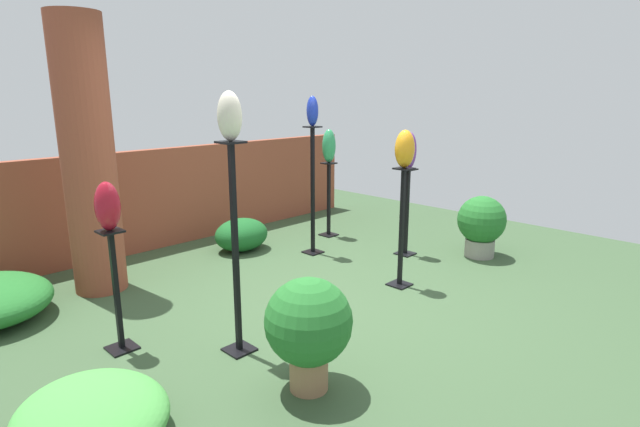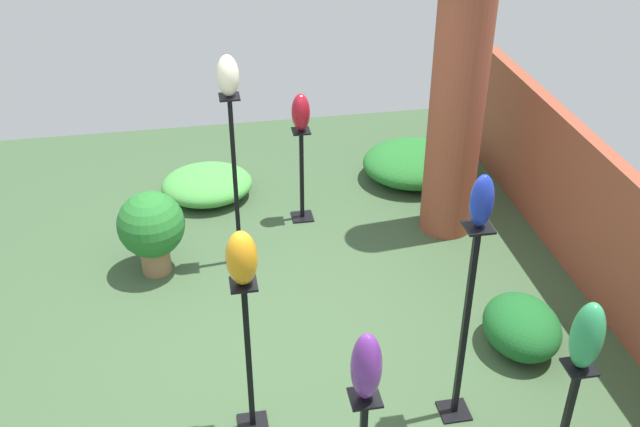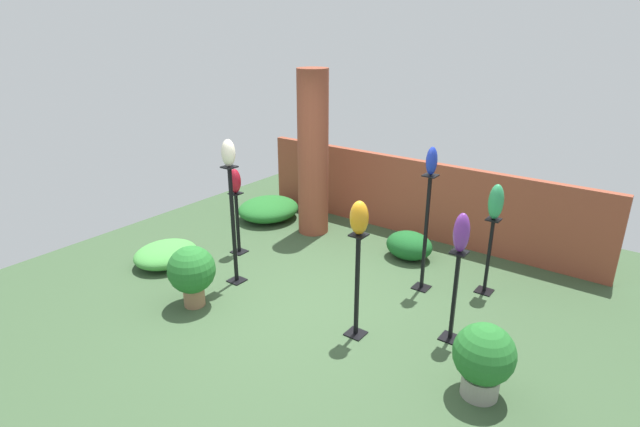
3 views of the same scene
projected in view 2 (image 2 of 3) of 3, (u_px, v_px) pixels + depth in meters
ground_plane at (270, 347)px, 5.60m from camera, size 8.00×8.00×0.00m
brick_wall_back at (617, 245)px, 5.68m from camera, size 5.60×0.12×1.21m
brick_pillar at (458, 100)px, 6.35m from camera, size 0.47×0.47×2.55m
pedestal_ruby at (302, 180)px, 6.93m from camera, size 0.20×0.20×0.92m
pedestal_amber at (249, 365)px, 4.67m from camera, size 0.20×0.20×1.18m
pedestal_ivory at (236, 189)px, 6.17m from camera, size 0.20×0.20×1.55m
pedestal_cobalt at (464, 333)px, 4.69m from camera, size 0.20×0.20×1.49m
art_vase_jade at (587, 336)px, 3.92m from camera, size 0.18×0.17×0.43m
art_vase_ruby at (301, 112)px, 6.57m from camera, size 0.17×0.17×0.35m
art_vase_amber at (242, 258)px, 4.24m from camera, size 0.19×0.18×0.35m
art_vase_violet at (366, 367)px, 3.68m from camera, size 0.16×0.16×0.41m
art_vase_ivory at (228, 76)px, 5.65m from camera, size 0.16×0.17×0.33m
art_vase_cobalt at (482, 201)px, 4.18m from camera, size 0.13×0.14×0.33m
potted_plant_front_left at (151, 227)px, 6.19m from camera, size 0.56×0.56×0.75m
foliage_bed_east at (522, 327)px, 5.50m from camera, size 0.67×0.55×0.39m
foliage_bed_west at (207, 184)px, 7.40m from camera, size 0.80×0.90×0.29m
foliage_bed_center at (415, 163)px, 7.71m from camera, size 0.98×1.08×0.36m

